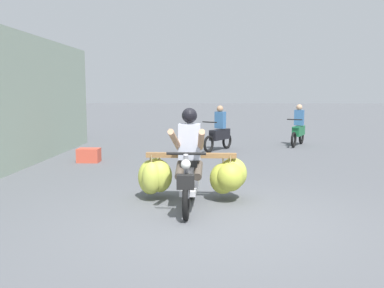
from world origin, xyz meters
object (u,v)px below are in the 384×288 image
(motorbike_distant_ahead_left, at_px, (219,132))
(produce_crate, at_px, (89,155))
(motorbike_main_loaded, at_px, (193,173))
(motorbike_distant_ahead_right, at_px, (298,129))

(motorbike_distant_ahead_left, distance_m, produce_crate, 4.18)
(produce_crate, bearing_deg, motorbike_distant_ahead_left, 34.34)
(motorbike_main_loaded, bearing_deg, produce_crate, 126.72)
(motorbike_main_loaded, relative_size, motorbike_distant_ahead_right, 1.27)
(motorbike_distant_ahead_left, relative_size, produce_crate, 2.53)
(motorbike_distant_ahead_right, relative_size, produce_crate, 2.69)
(motorbike_main_loaded, distance_m, motorbike_distant_ahead_right, 8.22)
(motorbike_main_loaded, height_order, produce_crate, motorbike_main_loaded)
(motorbike_distant_ahead_right, bearing_deg, motorbike_main_loaded, -113.42)
(motorbike_main_loaded, height_order, motorbike_distant_ahead_left, motorbike_main_loaded)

